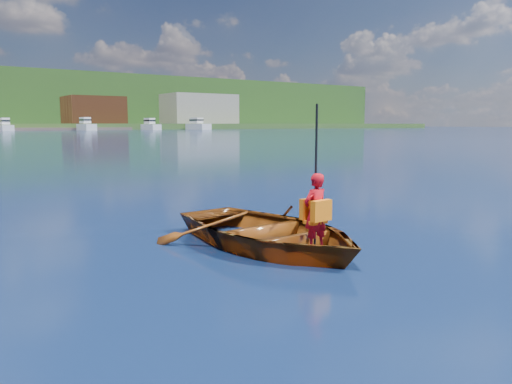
# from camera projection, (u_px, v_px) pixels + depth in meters

# --- Properties ---
(ground) EXTENTS (600.00, 600.00, 0.00)m
(ground) POSITION_uv_depth(u_px,v_px,m) (235.00, 237.00, 8.56)
(ground) COLOR #182648
(ground) RESTS_ON ground
(rowboat) EXTENTS (2.95, 3.94, 0.78)m
(rowboat) POSITION_uv_depth(u_px,v_px,m) (268.00, 232.00, 7.87)
(rowboat) COLOR brown
(rowboat) RESTS_ON ground
(child_paddler) EXTENTS (0.43, 0.36, 2.11)m
(child_paddler) POSITION_uv_depth(u_px,v_px,m) (315.00, 211.00, 7.20)
(child_paddler) COLOR red
(child_paddler) RESTS_ON ground
(hillside_trees) EXTENTS (228.48, 79.21, 22.39)m
(hillside_trees) POSITION_uv_depth(u_px,v_px,m) (7.00, 88.00, 214.07)
(hillside_trees) COLOR #382314
(hillside_trees) RESTS_ON ground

